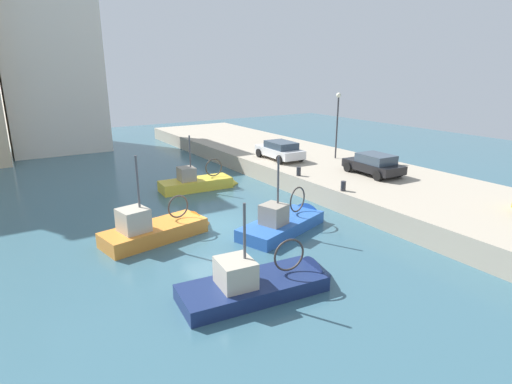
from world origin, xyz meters
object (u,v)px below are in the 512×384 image
Objects in this scene: fishing_boat_blue at (286,227)px; mooring_bollard_south at (343,186)px; parked_car_white at (280,150)px; fishing_boat_yellow at (201,187)px; mooring_bollard_mid at (299,171)px; parked_car_black at (374,164)px; fishing_boat_navy at (264,289)px; quay_streetlamp at (338,115)px; fishing_boat_orange at (161,235)px.

mooring_bollard_south is (4.25, 0.52, 1.36)m from fishing_boat_blue.
parked_car_white is at bearing 77.89° from mooring_bollard_south.
fishing_boat_blue reaches higher than fishing_boat_yellow.
mooring_bollard_mid is (-1.85, -4.64, -0.43)m from parked_car_white.
fishing_boat_yellow is 8.95m from fishing_boat_blue.
parked_car_black is at bearing 21.67° from mooring_bollard_south.
quay_streetlamp reaches higher than fishing_boat_navy.
fishing_boat_blue is 1.51× the size of parked_car_black.
fishing_boat_navy is 13.98m from fishing_boat_yellow.
fishing_boat_blue is at bearing -133.28° from mooring_bollard_mid.
quay_streetlamp is (10.41, -1.68, 4.34)m from fishing_boat_yellow.
parked_car_black is at bearing -0.51° from fishing_boat_orange.
parked_car_black is at bearing -36.86° from fishing_boat_yellow.
fishing_boat_orange is at bearing 169.71° from mooring_bollard_south.
mooring_bollard_mid is (0.00, 4.00, 0.00)m from mooring_bollard_south.
quay_streetlamp is (9.90, 7.26, 4.34)m from fishing_boat_blue.
fishing_boat_navy reaches higher than parked_car_black.
fishing_boat_orange is at bearing 179.49° from parked_car_black.
fishing_boat_blue is at bearing -123.69° from parked_car_white.
fishing_boat_yellow reaches higher than mooring_bollard_south.
fishing_boat_yellow is at bearing 93.28° from fishing_boat_blue.
parked_car_black is (8.99, -6.74, 1.77)m from fishing_boat_yellow.
fishing_boat_navy is 14.56m from parked_car_black.
quay_streetlamp is at bearing 50.05° from mooring_bollard_south.
fishing_boat_yellow is at bearing 51.86° from fishing_boat_orange.
parked_car_black is 5.85m from quay_streetlamp.
fishing_boat_navy is 1.28× the size of quay_streetlamp.
fishing_boat_orange is at bearing -162.45° from quay_streetlamp.
parked_car_black is 7.36m from parked_car_white.
parked_car_white reaches higher than mooring_bollard_south.
mooring_bollard_mid is (8.57, 9.03, 1.35)m from fishing_boat_navy.
parked_car_black is 0.82× the size of quay_streetlamp.
quay_streetlamp is at bearing 74.33° from parked_car_black.
fishing_boat_blue is at bearing -22.16° from fishing_boat_orange.
parked_car_black reaches higher than mooring_bollard_mid.
fishing_boat_blue is 13.02m from quay_streetlamp.
parked_car_black is (14.19, -0.13, 1.74)m from fishing_boat_orange.
fishing_boat_navy is 11.27× the size of mooring_bollard_mid.
fishing_boat_blue is 1.42× the size of parked_car_white.
fishing_boat_blue reaches higher than mooring_bollard_mid.
fishing_boat_blue is at bearing -173.08° from mooring_bollard_south.
parked_car_black is (8.48, 2.20, 1.77)m from fishing_boat_blue.
fishing_boat_orange reaches higher than fishing_boat_blue.
parked_car_black is 7.19× the size of mooring_bollard_south.
parked_car_white is at bearing 68.24° from mooring_bollard_mid.
parked_car_white is 5.02m from mooring_bollard_mid.
parked_car_white is (11.81, 6.84, 1.76)m from fishing_boat_orange.
parked_car_white is (-2.38, 6.96, 0.01)m from parked_car_black.
parked_car_black is 4.57m from mooring_bollard_south.
parked_car_black is (12.80, 6.71, 1.76)m from fishing_boat_navy.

